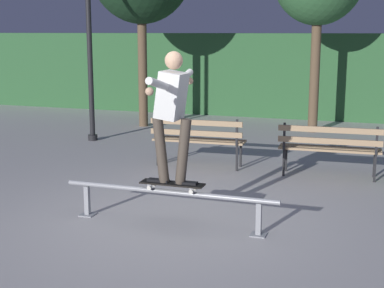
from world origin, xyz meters
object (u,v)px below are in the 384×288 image
(grind_rail, at_px, (168,197))
(skateboarder, at_px, (172,106))
(park_bench_left_center, at_px, (330,145))
(skateboard, at_px, (172,184))
(lamp_post_left, at_px, (89,23))
(park_bench_leftmost, at_px, (198,137))

(grind_rail, xyz_separation_m, skateboarder, (0.05, 0.00, 1.11))
(grind_rail, bearing_deg, park_bench_left_center, 61.16)
(skateboard, distance_m, skateboarder, 0.94)
(park_bench_left_center, relative_size, lamp_post_left, 0.41)
(grind_rail, bearing_deg, skateboarder, 0.03)
(park_bench_leftmost, bearing_deg, lamp_post_left, 151.51)
(skateboarder, bearing_deg, skateboard, -179.39)
(grind_rail, distance_m, lamp_post_left, 6.09)
(grind_rail, relative_size, lamp_post_left, 0.69)
(skateboard, relative_size, skateboarder, 0.50)
(skateboard, bearing_deg, skateboarder, 0.61)
(grind_rail, bearing_deg, lamp_post_left, 127.97)
(grind_rail, height_order, park_bench_leftmost, park_bench_leftmost)
(grind_rail, relative_size, skateboarder, 1.74)
(skateboarder, distance_m, park_bench_left_center, 3.43)
(lamp_post_left, bearing_deg, park_bench_left_center, -17.16)
(park_bench_left_center, height_order, lamp_post_left, lamp_post_left)
(skateboard, relative_size, lamp_post_left, 0.20)
(park_bench_left_center, bearing_deg, lamp_post_left, 162.84)
(park_bench_leftmost, bearing_deg, park_bench_left_center, 0.00)
(lamp_post_left, bearing_deg, park_bench_leftmost, -28.49)
(skateboarder, height_order, lamp_post_left, lamp_post_left)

